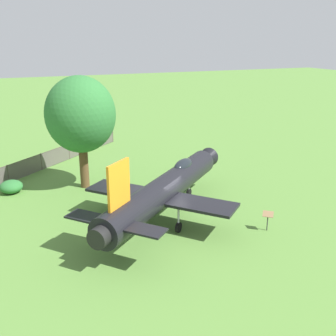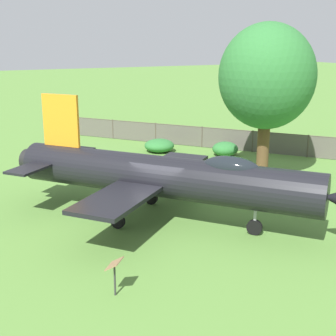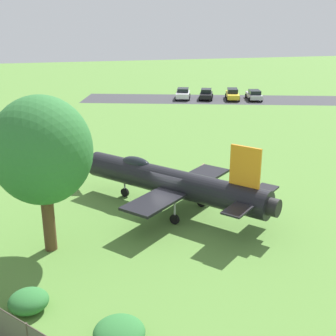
% 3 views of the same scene
% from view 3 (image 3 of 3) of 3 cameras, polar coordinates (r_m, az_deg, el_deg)
% --- Properties ---
extents(ground_plane, '(200.00, 200.00, 0.00)m').
position_cam_3_polar(ground_plane, '(28.17, 0.46, -5.41)').
color(ground_plane, '#568438').
extents(parking_strip, '(19.48, 40.53, 0.00)m').
position_cam_3_polar(parking_strip, '(66.62, 6.56, 8.77)').
color(parking_strip, '#38383D').
rests_on(parking_strip, ground_plane).
extents(display_jet, '(12.58, 11.56, 4.99)m').
position_cam_3_polar(display_jet, '(27.64, -0.18, -1.62)').
color(display_jet, black).
rests_on(display_jet, ground_plane).
extents(shade_tree, '(4.96, 4.97, 8.14)m').
position_cam_3_polar(shade_tree, '(22.47, -15.91, 2.10)').
color(shade_tree, brown).
rests_on(shade_tree, ground_plane).
extents(shrub_near_fence, '(1.60, 1.67, 0.90)m').
position_cam_3_polar(shrub_near_fence, '(19.98, -17.52, -16.03)').
color(shrub_near_fence, '#2D7033').
rests_on(shrub_near_fence, ground_plane).
extents(shrub_by_tree, '(2.00, 1.96, 0.85)m').
position_cam_3_polar(shrub_by_tree, '(17.72, -6.30, -20.33)').
color(shrub_by_tree, '#2D7033').
rests_on(shrub_by_tree, ground_plane).
extents(info_plaque, '(0.71, 0.69, 1.14)m').
position_cam_3_polar(info_plaque, '(33.18, 4.73, -0.05)').
color(info_plaque, '#333333').
rests_on(info_plaque, ground_plane).
extents(parked_car_silver, '(4.90, 2.85, 1.47)m').
position_cam_3_polar(parked_car_silver, '(66.88, 11.02, 9.25)').
color(parked_car_silver, '#B2B5BA').
rests_on(parked_car_silver, ground_plane).
extents(parked_car_yellow, '(5.07, 3.09, 1.56)m').
position_cam_3_polar(parked_car_yellow, '(66.73, 8.30, 9.41)').
color(parked_car_yellow, gold).
rests_on(parked_car_yellow, ground_plane).
extents(parked_car_black, '(4.41, 3.08, 1.49)m').
position_cam_3_polar(parked_car_black, '(66.50, 4.93, 9.47)').
color(parked_car_black, black).
rests_on(parked_car_black, ground_plane).
extents(parked_car_white, '(4.49, 3.11, 1.55)m').
position_cam_3_polar(parked_car_white, '(66.47, 1.93, 9.56)').
color(parked_car_white, silver).
rests_on(parked_car_white, ground_plane).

